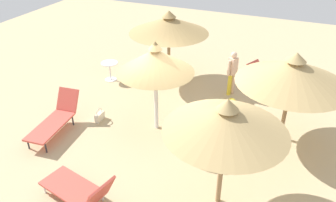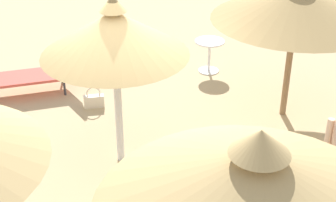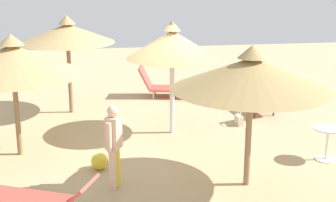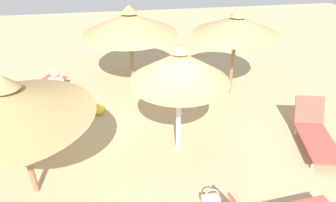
{
  "view_description": "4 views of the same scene",
  "coord_description": "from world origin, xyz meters",
  "px_view_note": "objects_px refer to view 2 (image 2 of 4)",
  "views": [
    {
      "loc": [
        7.36,
        3.14,
        5.53
      ],
      "look_at": [
        0.37,
        0.2,
        1.07
      ],
      "focal_mm": 35.98,
      "sensor_mm": 36.0,
      "label": 1
    },
    {
      "loc": [
        0.63,
        6.18,
        4.57
      ],
      "look_at": [
        -0.49,
        0.07,
        1.11
      ],
      "focal_mm": 54.35,
      "sensor_mm": 36.0,
      "label": 2
    },
    {
      "loc": [
        -10.65,
        1.54,
        3.86
      ],
      "look_at": [
        -0.48,
        -0.03,
        0.95
      ],
      "focal_mm": 53.49,
      "sensor_mm": 36.0,
      "label": 3
    },
    {
      "loc": [
        -0.84,
        -5.61,
        4.59
      ],
      "look_at": [
        -0.02,
        -0.03,
        1.17
      ],
      "focal_mm": 32.56,
      "sensor_mm": 36.0,
      "label": 4
    }
  ],
  "objects_px": {
    "parasol_umbrella_near_left": "(114,33)",
    "parasol_umbrella_far_right": "(256,183)",
    "lounge_chair_near_right": "(41,71)",
    "parasol_umbrella_front": "(296,3)",
    "handbag": "(94,100)",
    "side_table_round": "(209,51)"
  },
  "relations": [
    {
      "from": "parasol_umbrella_near_left",
      "to": "parasol_umbrella_far_right",
      "type": "distance_m",
      "value": 3.42
    },
    {
      "from": "lounge_chair_near_right",
      "to": "parasol_umbrella_far_right",
      "type": "bearing_deg",
      "value": 109.86
    },
    {
      "from": "parasol_umbrella_front",
      "to": "parasol_umbrella_near_left",
      "type": "relative_size",
      "value": 1.05
    },
    {
      "from": "parasol_umbrella_front",
      "to": "handbag",
      "type": "bearing_deg",
      "value": -14.32
    },
    {
      "from": "lounge_chair_near_right",
      "to": "side_table_round",
      "type": "bearing_deg",
      "value": -174.9
    },
    {
      "from": "lounge_chair_near_right",
      "to": "handbag",
      "type": "distance_m",
      "value": 1.25
    },
    {
      "from": "side_table_round",
      "to": "parasol_umbrella_near_left",
      "type": "bearing_deg",
      "value": 53.04
    },
    {
      "from": "parasol_umbrella_near_left",
      "to": "side_table_round",
      "type": "relative_size",
      "value": 3.84
    },
    {
      "from": "parasol_umbrella_near_left",
      "to": "lounge_chair_near_right",
      "type": "height_order",
      "value": "parasol_umbrella_near_left"
    },
    {
      "from": "lounge_chair_near_right",
      "to": "side_table_round",
      "type": "distance_m",
      "value": 3.35
    },
    {
      "from": "parasol_umbrella_far_right",
      "to": "lounge_chair_near_right",
      "type": "height_order",
      "value": "parasol_umbrella_far_right"
    },
    {
      "from": "parasol_umbrella_near_left",
      "to": "handbag",
      "type": "distance_m",
      "value": 2.59
    },
    {
      "from": "lounge_chair_near_right",
      "to": "side_table_round",
      "type": "relative_size",
      "value": 2.91
    },
    {
      "from": "parasol_umbrella_front",
      "to": "side_table_round",
      "type": "distance_m",
      "value": 2.62
    },
    {
      "from": "parasol_umbrella_far_right",
      "to": "side_table_round",
      "type": "distance_m",
      "value": 6.4
    },
    {
      "from": "parasol_umbrella_far_right",
      "to": "lounge_chair_near_right",
      "type": "bearing_deg",
      "value": -70.14
    },
    {
      "from": "handbag",
      "to": "side_table_round",
      "type": "relative_size",
      "value": 0.6
    },
    {
      "from": "parasol_umbrella_front",
      "to": "parasol_umbrella_far_right",
      "type": "height_order",
      "value": "parasol_umbrella_front"
    },
    {
      "from": "parasol_umbrella_front",
      "to": "handbag",
      "type": "distance_m",
      "value": 3.87
    },
    {
      "from": "lounge_chair_near_right",
      "to": "parasol_umbrella_near_left",
      "type": "bearing_deg",
      "value": 116.47
    },
    {
      "from": "parasol_umbrella_front",
      "to": "side_table_round",
      "type": "bearing_deg",
      "value": -65.93
    },
    {
      "from": "parasol_umbrella_front",
      "to": "parasol_umbrella_far_right",
      "type": "relative_size",
      "value": 0.97
    }
  ]
}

